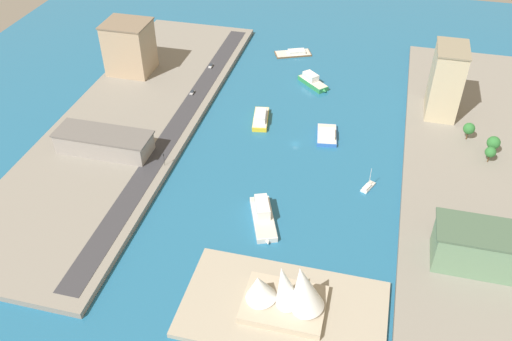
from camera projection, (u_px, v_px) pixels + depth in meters
The scene contains 20 objects.
ground_plane at pixel (296, 144), 268.04m from camera, with size 440.00×440.00×0.00m, color #23668E.
quay_west at pixel (481, 168), 250.65m from camera, with size 70.00×240.00×2.82m, color gray.
quay_east at pixel (132, 118), 283.68m from camera, with size 70.00×240.00×2.82m, color gray.
peninsula_point at pixel (284, 309), 188.82m from camera, with size 70.79×40.13×2.00m, color #A89E89.
road_strip at pixel (179, 122), 277.79m from camera, with size 10.00×228.00×0.15m, color #38383D.
sailboat_small_white at pixel (368, 187), 240.79m from camera, with size 6.27×9.31×10.61m.
barge_flat_brown at pixel (294, 53), 344.03m from camera, with size 24.18×17.50×2.76m.
ferry_yellow_fast at pixel (261, 118), 282.45m from camera, with size 10.60×22.77×5.95m.
ferry_white_commuter at pixel (263, 215), 224.05m from camera, with size 16.92×27.40×7.27m.
ferry_green_doubledeck at pixel (312, 81), 312.61m from camera, with size 19.40×18.62×6.46m.
catamaran_blue at pixel (327, 135), 271.44m from camera, with size 12.12×20.11×4.52m.
apartment_midrise_tan at pixel (129, 47), 312.44m from camera, with size 25.28×22.29×29.92m.
carpark_squat_concrete at pixel (104, 142), 255.62m from camera, with size 45.81×16.20×10.11m.
terminal_long_green at pixel (496, 250), 196.79m from camera, with size 44.99×17.77×16.78m.
office_block_beige at pixel (446, 81), 274.48m from camera, with size 15.53×23.77×36.68m.
van_white at pixel (211, 66), 324.57m from camera, with size 1.89×4.43×1.58m.
sedan_silver at pixel (192, 92), 300.02m from camera, with size 1.88×4.28×1.55m.
traffic_light_waterfront at pixel (164, 158), 247.17m from camera, with size 0.36×0.36×6.50m.
opera_landmark at pixel (287, 292), 182.71m from camera, with size 29.11×21.10×22.54m.
park_tree_cluster at pixel (485, 140), 255.15m from camera, with size 16.36×22.04×9.28m.
Camera 1 is at (-33.88, 216.62, 155.98)m, focal length 38.12 mm.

